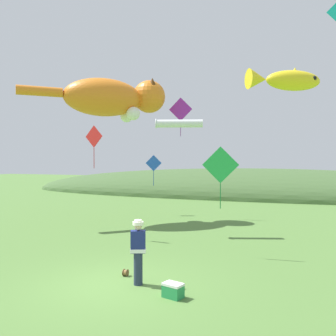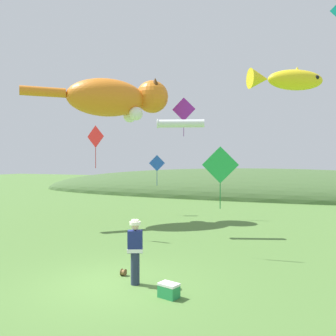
{
  "view_description": "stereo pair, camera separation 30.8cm",
  "coord_description": "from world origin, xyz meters",
  "px_view_note": "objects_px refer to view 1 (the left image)",
  "views": [
    {
      "loc": [
        4.8,
        -8.95,
        3.42
      ],
      "look_at": [
        0.0,
        4.0,
        3.09
      ],
      "focal_mm": 40.0,
      "sensor_mm": 36.0,
      "label": 1
    },
    {
      "loc": [
        5.09,
        -8.84,
        3.42
      ],
      "look_at": [
        0.0,
        4.0,
        3.09
      ],
      "focal_mm": 40.0,
      "sensor_mm": 36.0,
      "label": 2
    }
  ],
  "objects_px": {
    "kite_diamond_violet": "(181,110)",
    "kite_diamond_green": "(220,165)",
    "kite_diamond_red": "(94,137)",
    "kite_spool": "(126,273)",
    "picnic_cooler": "(173,290)",
    "festival_attendant": "(138,250)",
    "kite_diamond_blue": "(154,163)",
    "kite_giant_cat": "(114,98)",
    "kite_fish_windsock": "(285,80)",
    "kite_tube_streamer": "(178,124)"
  },
  "relations": [
    {
      "from": "kite_spool",
      "to": "kite_fish_windsock",
      "type": "bearing_deg",
      "value": 60.55
    },
    {
      "from": "kite_spool",
      "to": "kite_tube_streamer",
      "type": "xyz_separation_m",
      "value": [
        -0.57,
        6.48,
        4.95
      ]
    },
    {
      "from": "picnic_cooler",
      "to": "kite_tube_streamer",
      "type": "xyz_separation_m",
      "value": [
        -2.44,
        7.59,
        4.87
      ]
    },
    {
      "from": "picnic_cooler",
      "to": "kite_diamond_red",
      "type": "xyz_separation_m",
      "value": [
        -5.61,
        5.5,
        4.2
      ]
    },
    {
      "from": "festival_attendant",
      "to": "kite_spool",
      "type": "xyz_separation_m",
      "value": [
        -0.66,
        0.55,
        -0.85
      ]
    },
    {
      "from": "kite_spool",
      "to": "kite_fish_windsock",
      "type": "height_order",
      "value": "kite_fish_windsock"
    },
    {
      "from": "kite_diamond_blue",
      "to": "kite_diamond_red",
      "type": "bearing_deg",
      "value": -88.31
    },
    {
      "from": "kite_diamond_red",
      "to": "picnic_cooler",
      "type": "bearing_deg",
      "value": -44.46
    },
    {
      "from": "kite_spool",
      "to": "kite_diamond_red",
      "type": "height_order",
      "value": "kite_diamond_red"
    },
    {
      "from": "festival_attendant",
      "to": "kite_diamond_blue",
      "type": "relative_size",
      "value": 0.93
    },
    {
      "from": "festival_attendant",
      "to": "kite_giant_cat",
      "type": "height_order",
      "value": "kite_giant_cat"
    },
    {
      "from": "kite_diamond_green",
      "to": "kite_diamond_red",
      "type": "xyz_separation_m",
      "value": [
        -5.82,
        1.08,
        1.18
      ]
    },
    {
      "from": "picnic_cooler",
      "to": "kite_diamond_violet",
      "type": "xyz_separation_m",
      "value": [
        -3.95,
        12.44,
        6.17
      ]
    },
    {
      "from": "kite_diamond_red",
      "to": "festival_attendant",
      "type": "bearing_deg",
      "value": -48.3
    },
    {
      "from": "kite_fish_windsock",
      "to": "kite_diamond_red",
      "type": "relative_size",
      "value": 1.77
    },
    {
      "from": "festival_attendant",
      "to": "kite_fish_windsock",
      "type": "distance_m",
      "value": 10.29
    },
    {
      "from": "kite_diamond_green",
      "to": "kite_diamond_red",
      "type": "height_order",
      "value": "kite_diamond_red"
    },
    {
      "from": "kite_giant_cat",
      "to": "kite_tube_streamer",
      "type": "bearing_deg",
      "value": -24.78
    },
    {
      "from": "kite_spool",
      "to": "picnic_cooler",
      "type": "xyz_separation_m",
      "value": [
        1.87,
        -1.12,
        0.08
      ]
    },
    {
      "from": "kite_tube_streamer",
      "to": "kite_diamond_green",
      "type": "relative_size",
      "value": 0.98
    },
    {
      "from": "kite_diamond_green",
      "to": "kite_diamond_red",
      "type": "distance_m",
      "value": 6.03
    },
    {
      "from": "kite_spool",
      "to": "kite_tube_streamer",
      "type": "distance_m",
      "value": 8.17
    },
    {
      "from": "festival_attendant",
      "to": "kite_diamond_violet",
      "type": "xyz_separation_m",
      "value": [
        -2.74,
        11.88,
        5.4
      ]
    },
    {
      "from": "kite_diamond_green",
      "to": "kite_diamond_violet",
      "type": "height_order",
      "value": "kite_diamond_violet"
    },
    {
      "from": "picnic_cooler",
      "to": "kite_tube_streamer",
      "type": "relative_size",
      "value": 0.26
    },
    {
      "from": "kite_spool",
      "to": "kite_diamond_violet",
      "type": "distance_m",
      "value": 13.1
    },
    {
      "from": "picnic_cooler",
      "to": "kite_tube_streamer",
      "type": "distance_m",
      "value": 9.35
    },
    {
      "from": "kite_diamond_green",
      "to": "picnic_cooler",
      "type": "bearing_deg",
      "value": -92.72
    },
    {
      "from": "kite_diamond_blue",
      "to": "kite_diamond_violet",
      "type": "distance_m",
      "value": 3.72
    },
    {
      "from": "kite_fish_windsock",
      "to": "kite_diamond_violet",
      "type": "xyz_separation_m",
      "value": [
        -6.13,
        4.14,
        -0.48
      ]
    },
    {
      "from": "kite_spool",
      "to": "kite_diamond_blue",
      "type": "bearing_deg",
      "value": 108.72
    },
    {
      "from": "kite_giant_cat",
      "to": "festival_attendant",
      "type": "bearing_deg",
      "value": -57.92
    },
    {
      "from": "kite_spool",
      "to": "picnic_cooler",
      "type": "relative_size",
      "value": 0.36
    },
    {
      "from": "kite_diamond_blue",
      "to": "kite_diamond_green",
      "type": "height_order",
      "value": "kite_diamond_green"
    },
    {
      "from": "kite_diamond_blue",
      "to": "kite_fish_windsock",
      "type": "bearing_deg",
      "value": -29.18
    },
    {
      "from": "picnic_cooler",
      "to": "kite_giant_cat",
      "type": "bearing_deg",
      "value": 125.58
    },
    {
      "from": "kite_giant_cat",
      "to": "kite_diamond_blue",
      "type": "bearing_deg",
      "value": 70.81
    },
    {
      "from": "kite_tube_streamer",
      "to": "kite_diamond_blue",
      "type": "height_order",
      "value": "kite_tube_streamer"
    },
    {
      "from": "kite_diamond_blue",
      "to": "kite_diamond_violet",
      "type": "xyz_separation_m",
      "value": [
        1.87,
        -0.33,
        3.2
      ]
    },
    {
      "from": "kite_diamond_violet",
      "to": "kite_diamond_green",
      "type": "bearing_deg",
      "value": -62.57
    },
    {
      "from": "picnic_cooler",
      "to": "kite_diamond_blue",
      "type": "bearing_deg",
      "value": 114.5
    },
    {
      "from": "kite_tube_streamer",
      "to": "kite_diamond_violet",
      "type": "xyz_separation_m",
      "value": [
        -1.51,
        4.85,
        1.3
      ]
    },
    {
      "from": "kite_tube_streamer",
      "to": "kite_diamond_blue",
      "type": "relative_size",
      "value": 1.14
    },
    {
      "from": "festival_attendant",
      "to": "kite_diamond_red",
      "type": "bearing_deg",
      "value": 131.7
    },
    {
      "from": "kite_tube_streamer",
      "to": "kite_diamond_violet",
      "type": "relative_size",
      "value": 0.94
    },
    {
      "from": "kite_fish_windsock",
      "to": "kite_tube_streamer",
      "type": "distance_m",
      "value": 5.01
    },
    {
      "from": "kite_spool",
      "to": "kite_diamond_green",
      "type": "xyz_separation_m",
      "value": [
        2.08,
        3.3,
        3.1
      ]
    },
    {
      "from": "kite_diamond_green",
      "to": "kite_diamond_violet",
      "type": "xyz_separation_m",
      "value": [
        -4.16,
        8.02,
        3.15
      ]
    },
    {
      "from": "kite_spool",
      "to": "festival_attendant",
      "type": "bearing_deg",
      "value": -39.89
    },
    {
      "from": "kite_diamond_green",
      "to": "kite_giant_cat",
      "type": "bearing_deg",
      "value": 143.68
    }
  ]
}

